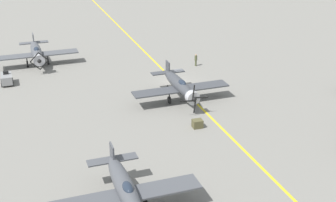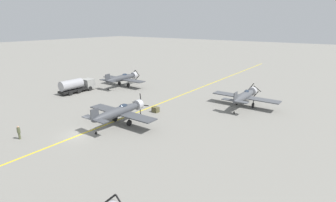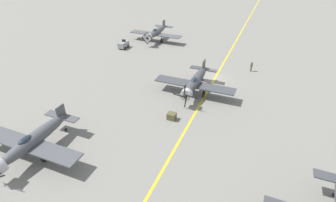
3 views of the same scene
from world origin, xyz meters
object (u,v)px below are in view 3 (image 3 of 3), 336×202
Objects in this scene: airplane_near_right at (156,32)px; ground_crew_walking at (251,66)px; supply_crate_by_tanker at (172,116)px; airplane_far_right at (32,141)px; airplane_mid_center at (195,82)px; tow_tractor at (123,44)px.

airplane_near_right reaches higher than ground_crew_walking.
supply_crate_by_tanker is (7.62, 18.83, -0.54)m from ground_crew_walking.
airplane_far_right is 38.98m from airplane_near_right.
ground_crew_walking is 20.32m from supply_crate_by_tanker.
ground_crew_walking is (-6.84, -11.38, -1.02)m from airplane_mid_center.
airplane_far_right is 35.85m from ground_crew_walking.
airplane_mid_center reaches higher than supply_crate_by_tanker.
airplane_near_right is at bearing -20.42° from ground_crew_walking.
ground_crew_walking is (-18.69, -30.57, -1.02)m from airplane_far_right.
airplane_far_right is 4.62× the size of tow_tractor.
airplane_near_right is 30.78m from supply_crate_by_tanker.
airplane_far_right is at bearing 46.68° from supply_crate_by_tanker.
airplane_mid_center is 1.00× the size of airplane_near_right.
airplane_mid_center is at bearing 59.00° from ground_crew_walking.
airplane_mid_center is 24.90m from airplane_near_right.
airplane_mid_center is at bearing 121.87° from airplane_near_right.
supply_crate_by_tanker is (-14.54, 27.08, -1.56)m from airplane_near_right.
ground_crew_walking reaches higher than supply_crate_by_tanker.
airplane_near_right is 6.58× the size of ground_crew_walking.
airplane_near_right is 11.07× the size of supply_crate_by_tanker.
supply_crate_by_tanker is (-19.13, 20.32, -0.34)m from tow_tractor.
tow_tractor is at bearing -59.55° from airplane_far_right.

